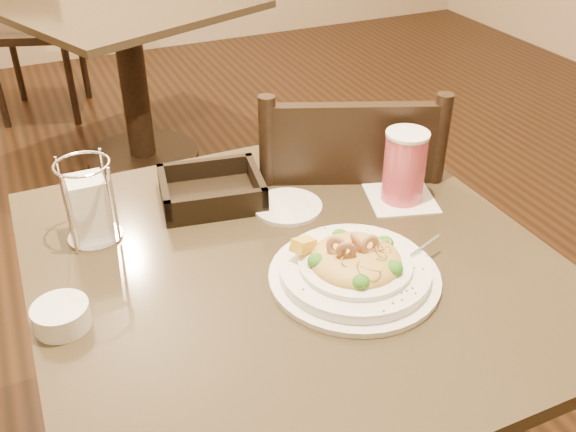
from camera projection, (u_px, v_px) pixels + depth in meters
name	position (u px, v px, depth m)	size (l,w,h in m)	color
main_table	(292.00, 352.00, 1.28)	(0.90, 0.90, 0.73)	black
background_table	(130.00, 55.00, 2.78)	(1.18, 1.18, 0.73)	black
dining_chair_near	(340.00, 236.00, 1.62)	(0.55, 0.55, 0.93)	black
dining_chair_far	(29.00, 23.00, 3.20)	(0.53, 0.53, 0.93)	black
pasta_bowl	(355.00, 267.00, 1.09)	(0.33, 0.30, 0.09)	white
drink_glass	(404.00, 167.00, 1.28)	(0.17, 0.17, 0.15)	white
bread_basket	(212.00, 192.00, 1.31)	(0.23, 0.20, 0.06)	black
napkin_caddy	(90.00, 207.00, 1.17)	(0.10, 0.10, 0.16)	silver
side_plate	(288.00, 207.00, 1.29)	(0.14, 0.14, 0.01)	white
butter_ramekin	(61.00, 316.00, 0.99)	(0.09, 0.09, 0.04)	white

